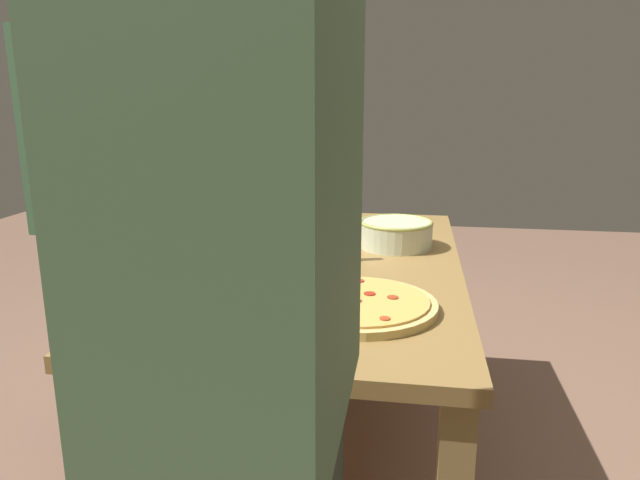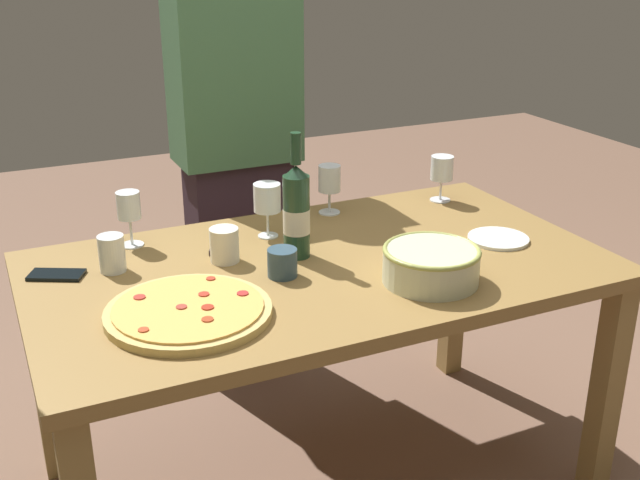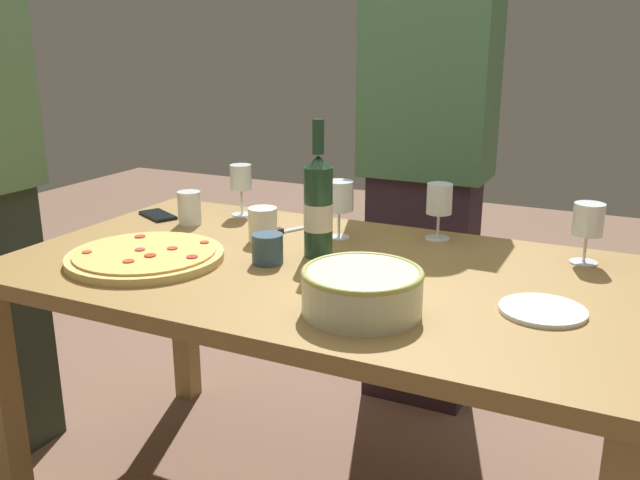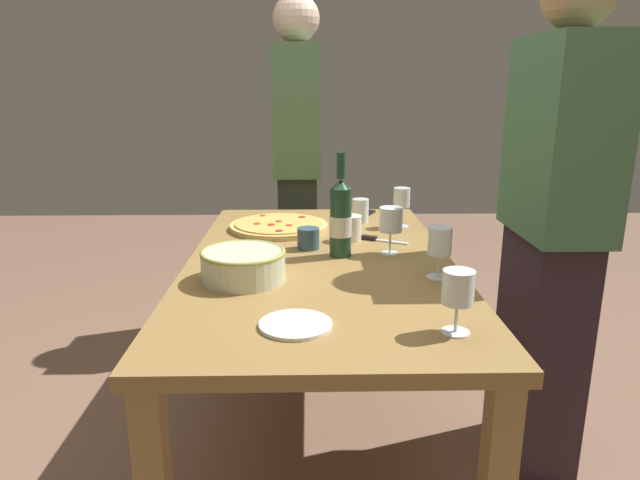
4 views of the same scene
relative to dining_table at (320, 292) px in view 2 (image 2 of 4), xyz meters
The scene contains 16 objects.
ground_plane 0.66m from the dining_table, ahead, with size 8.00×8.00×0.00m, color brown.
dining_table is the anchor object (origin of this frame).
pizza 0.47m from the dining_table, 159.17° to the right, with size 0.40×0.40×0.03m.
serving_bowl 0.35m from the dining_table, 48.19° to the right, with size 0.26×0.26×0.10m.
wine_bottle 0.24m from the dining_table, 118.92° to the left, with size 0.08×0.08×0.36m.
wine_glass_near_pizza 0.33m from the dining_table, 103.42° to the left, with size 0.08×0.08×0.17m.
wine_glass_by_bottle 0.71m from the dining_table, 27.52° to the left, with size 0.08×0.08×0.16m.
wine_glass_far_left 0.61m from the dining_table, 142.19° to the left, with size 0.07×0.07×0.17m.
wine_glass_far_right 0.46m from the dining_table, 60.86° to the left, with size 0.07×0.07×0.16m.
cup_amber 0.30m from the dining_table, 152.80° to the left, with size 0.08×0.08×0.10m, color white.
cup_ceramic 0.19m from the dining_table, 162.90° to the right, with size 0.08×0.08×0.08m, color #324D5F.
cup_spare 0.59m from the dining_table, 160.88° to the left, with size 0.07×0.07×0.10m, color white.
side_plate 0.57m from the dining_table, ahead, with size 0.18×0.18×0.01m, color white.
cell_phone 0.72m from the dining_table, 162.74° to the left, with size 0.07×0.14×0.01m, color black.
pizza_knife 0.34m from the dining_table, 135.27° to the left, with size 0.10×0.18×0.02m.
person_host 0.81m from the dining_table, 87.78° to the left, with size 0.43×0.24×1.71m.
Camera 2 is at (-0.84, -1.81, 1.62)m, focal length 43.60 mm.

